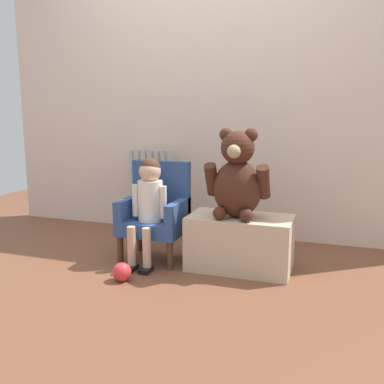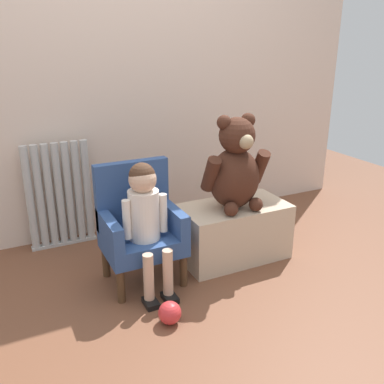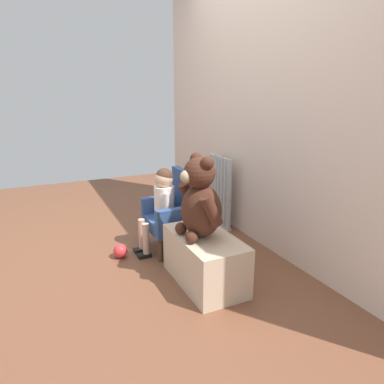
% 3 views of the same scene
% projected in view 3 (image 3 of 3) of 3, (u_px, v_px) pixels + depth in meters
% --- Properties ---
extents(ground_plane, '(6.00, 6.00, 0.00)m').
position_uv_depth(ground_plane, '(127.00, 267.00, 2.68)').
color(ground_plane, brown).
extents(back_wall, '(3.80, 0.05, 2.40)m').
position_uv_depth(back_wall, '(264.00, 108.00, 2.86)').
color(back_wall, beige).
rests_on(back_wall, ground_plane).
extents(radiator, '(0.43, 0.05, 0.71)m').
position_uv_depth(radiator, '(219.00, 191.00, 3.48)').
color(radiator, '#B7B7B4').
rests_on(radiator, ground_plane).
extents(child_armchair, '(0.43, 0.36, 0.69)m').
position_uv_depth(child_armchair, '(174.00, 212.00, 2.93)').
color(child_armchair, '#2E4B82').
rests_on(child_armchair, ground_plane).
extents(child_figure, '(0.25, 0.35, 0.73)m').
position_uv_depth(child_figure, '(162.00, 198.00, 2.85)').
color(child_figure, silver).
rests_on(child_figure, ground_plane).
extents(low_bench, '(0.68, 0.37, 0.36)m').
position_uv_depth(low_bench, '(205.00, 259.00, 2.43)').
color(low_bench, '#CCB395').
rests_on(low_bench, ground_plane).
extents(large_teddy_bear, '(0.42, 0.29, 0.57)m').
position_uv_depth(large_teddy_bear, '(200.00, 201.00, 2.32)').
color(large_teddy_bear, '#442318').
rests_on(large_teddy_bear, low_bench).
extents(toy_ball, '(0.12, 0.12, 0.12)m').
position_uv_depth(toy_ball, '(120.00, 251.00, 2.83)').
color(toy_ball, red).
rests_on(toy_ball, ground_plane).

